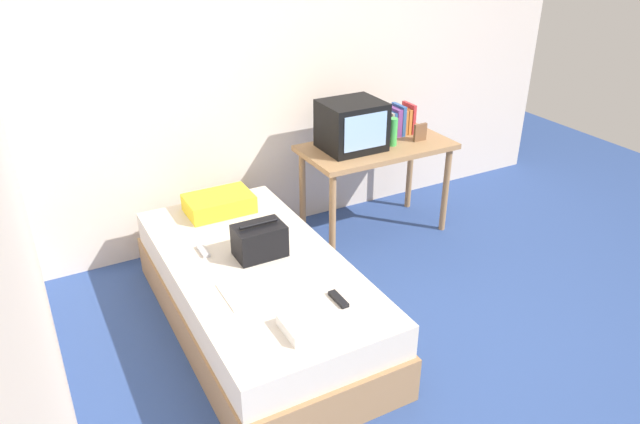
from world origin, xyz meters
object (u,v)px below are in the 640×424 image
(bed, at_px, (258,295))
(remote_dark, at_px, (338,299))
(handbag, at_px, (260,240))
(water_bottle, at_px, (392,132))
(remote_silver, at_px, (203,251))
(pillow, at_px, (219,203))
(folded_towel, at_px, (311,323))
(magazine, at_px, (243,293))
(picture_frame, at_px, (420,132))
(tv, at_px, (352,125))
(book_row, at_px, (399,121))
(desk, at_px, (376,157))

(bed, distance_m, remote_dark, 0.68)
(bed, relative_size, handbag, 6.67)
(water_bottle, xyz_separation_m, remote_silver, (-1.65, -0.40, -0.37))
(pillow, xyz_separation_m, handbag, (0.02, -0.67, 0.04))
(bed, xyz_separation_m, remote_dark, (0.23, -0.59, 0.26))
(folded_towel, bearing_deg, remote_silver, 103.66)
(magazine, xyz_separation_m, folded_towel, (0.19, -0.45, 0.03))
(water_bottle, relative_size, picture_frame, 1.56)
(pillow, bearing_deg, handbag, -88.63)
(tv, distance_m, book_row, 0.51)
(picture_frame, height_order, handbag, picture_frame)
(water_bottle, height_order, book_row, book_row)
(book_row, relative_size, folded_towel, 0.85)
(remote_silver, bearing_deg, desk, 16.31)
(pillow, bearing_deg, book_row, 3.82)
(desk, bearing_deg, tv, 171.75)
(desk, xyz_separation_m, book_row, (0.29, 0.13, 0.21))
(pillow, height_order, remote_silver, pillow)
(water_bottle, bearing_deg, book_row, 44.81)
(handbag, xyz_separation_m, remote_silver, (-0.30, 0.19, -0.09))
(book_row, relative_size, picture_frame, 1.76)
(picture_frame, xyz_separation_m, remote_silver, (-1.90, -0.37, -0.33))
(handbag, relative_size, folded_towel, 1.07)
(book_row, bearing_deg, remote_silver, -162.40)
(pillow, bearing_deg, tv, 0.30)
(desk, height_order, handbag, desk)
(tv, xyz_separation_m, folded_towel, (-1.11, -1.46, -0.42))
(water_bottle, relative_size, remote_silver, 1.48)
(tv, height_order, folded_towel, tv)
(book_row, height_order, picture_frame, book_row)
(handbag, relative_size, remote_silver, 2.08)
(picture_frame, distance_m, remote_silver, 1.96)
(bed, bearing_deg, remote_silver, 134.60)
(remote_dark, bearing_deg, remote_silver, 119.81)
(remote_dark, height_order, folded_towel, folded_towel)
(bed, bearing_deg, remote_dark, -68.31)
(magazine, bearing_deg, remote_dark, -35.81)
(bed, distance_m, pillow, 0.79)
(desk, xyz_separation_m, remote_silver, (-1.56, -0.46, -0.16))
(book_row, height_order, remote_dark, book_row)
(bed, bearing_deg, magazine, -125.40)
(water_bottle, bearing_deg, folded_towel, -136.03)
(magazine, relative_size, remote_dark, 1.86)
(bed, height_order, pillow, pillow)
(bed, distance_m, picture_frame, 1.86)
(bed, relative_size, desk, 1.72)
(water_bottle, distance_m, folded_towel, 2.00)
(bed, height_order, handbag, handbag)
(pillow, distance_m, remote_dark, 1.33)
(bed, bearing_deg, handbag, 46.61)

